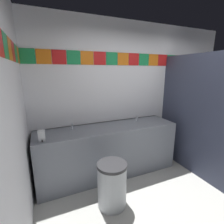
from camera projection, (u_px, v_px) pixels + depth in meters
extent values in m
plane|color=#9E9E99|center=(201.00, 215.00, 2.13)|extent=(8.78, 8.78, 0.00)
cube|color=silver|center=(136.00, 95.00, 3.30)|extent=(3.99, 0.08, 2.68)
cube|color=#1E8C4C|center=(27.00, 56.00, 2.38)|extent=(0.21, 0.01, 0.21)
cube|color=orange|center=(44.00, 57.00, 2.46)|extent=(0.21, 0.01, 0.21)
cube|color=red|center=(59.00, 57.00, 2.55)|extent=(0.21, 0.01, 0.21)
cube|color=#1E8C4C|center=(74.00, 58.00, 2.63)|extent=(0.21, 0.01, 0.21)
cube|color=orange|center=(87.00, 58.00, 2.72)|extent=(0.21, 0.01, 0.21)
cube|color=red|center=(100.00, 58.00, 2.80)|extent=(0.21, 0.01, 0.21)
cube|color=#1E8C4C|center=(112.00, 59.00, 2.89)|extent=(0.21, 0.01, 0.21)
cube|color=orange|center=(123.00, 59.00, 2.97)|extent=(0.21, 0.01, 0.21)
cube|color=red|center=(134.00, 59.00, 3.06)|extent=(0.21, 0.01, 0.21)
cube|color=#1E8C4C|center=(144.00, 60.00, 3.14)|extent=(0.21, 0.01, 0.21)
cube|color=orange|center=(153.00, 60.00, 3.23)|extent=(0.21, 0.01, 0.21)
cube|color=red|center=(163.00, 60.00, 3.31)|extent=(0.21, 0.01, 0.21)
cube|color=#1E8C4C|center=(171.00, 61.00, 3.39)|extent=(0.21, 0.01, 0.21)
cube|color=orange|center=(179.00, 61.00, 3.48)|extent=(0.21, 0.01, 0.21)
cube|color=red|center=(187.00, 61.00, 3.56)|extent=(0.21, 0.01, 0.21)
cube|color=#1E8C4C|center=(195.00, 61.00, 3.65)|extent=(0.21, 0.01, 0.21)
cube|color=orange|center=(202.00, 61.00, 3.73)|extent=(0.21, 0.01, 0.21)
cube|color=red|center=(209.00, 62.00, 3.82)|extent=(0.21, 0.01, 0.21)
cube|color=red|center=(0.00, 41.00, 1.20)|extent=(0.01, 0.21, 0.21)
cube|color=#1E8C4C|center=(5.00, 46.00, 1.41)|extent=(0.01, 0.21, 0.21)
cube|color=orange|center=(10.00, 49.00, 1.61)|extent=(0.01, 0.21, 0.21)
cube|color=red|center=(13.00, 52.00, 1.82)|extent=(0.01, 0.21, 0.21)
cube|color=#1E8C4C|center=(16.00, 54.00, 2.03)|extent=(0.01, 0.21, 0.21)
cube|color=orange|center=(18.00, 55.00, 2.24)|extent=(0.01, 0.21, 0.21)
cube|color=slate|center=(109.00, 150.00, 2.93)|extent=(2.41, 0.62, 0.88)
cube|color=slate|center=(103.00, 124.00, 3.09)|extent=(2.41, 0.03, 0.08)
cylinder|color=white|center=(74.00, 136.00, 2.58)|extent=(0.34, 0.34, 0.10)
cylinder|color=white|center=(140.00, 126.00, 3.04)|extent=(0.34, 0.34, 0.10)
cylinder|color=silver|center=(72.00, 128.00, 2.68)|extent=(0.04, 0.04, 0.05)
cylinder|color=silver|center=(72.00, 125.00, 2.62)|extent=(0.02, 0.06, 0.09)
cylinder|color=silver|center=(136.00, 120.00, 3.14)|extent=(0.04, 0.04, 0.05)
cylinder|color=silver|center=(137.00, 117.00, 3.08)|extent=(0.02, 0.06, 0.09)
cube|color=#B7BABF|center=(42.00, 136.00, 2.23)|extent=(0.09, 0.07, 0.16)
cylinder|color=black|center=(42.00, 141.00, 2.20)|extent=(0.02, 0.02, 0.03)
cube|color=#33384C|center=(193.00, 116.00, 2.89)|extent=(0.04, 1.58, 2.09)
cylinder|color=white|center=(192.00, 147.00, 3.57)|extent=(0.38, 0.38, 0.40)
torus|color=white|center=(194.00, 138.00, 3.51)|extent=(0.39, 0.39, 0.05)
cube|color=white|center=(187.00, 128.00, 3.66)|extent=(0.34, 0.17, 0.34)
cylinder|color=#999EA3|center=(112.00, 186.00, 2.24)|extent=(0.39, 0.39, 0.59)
cylinder|color=#262628|center=(112.00, 165.00, 2.16)|extent=(0.40, 0.40, 0.04)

